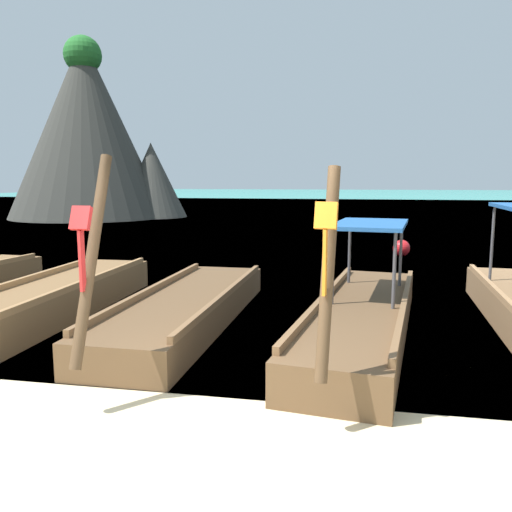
{
  "coord_description": "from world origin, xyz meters",
  "views": [
    {
      "loc": [
        1.38,
        -3.74,
        2.33
      ],
      "look_at": [
        0.0,
        3.39,
        1.25
      ],
      "focal_mm": 36.28,
      "sensor_mm": 36.0,
      "label": 1
    }
  ],
  "objects_px": {
    "mooring_buoy_near": "(401,248)",
    "longtail_boat_red_ribbon": "(187,308)",
    "longtail_boat_orange_ribbon": "(362,316)",
    "longtail_boat_yellow_ribbon": "(57,297)",
    "karst_rock": "(91,132)"
  },
  "relations": [
    {
      "from": "longtail_boat_red_ribbon",
      "to": "longtail_boat_yellow_ribbon",
      "type": "bearing_deg",
      "value": 176.46
    },
    {
      "from": "longtail_boat_yellow_ribbon",
      "to": "mooring_buoy_near",
      "type": "distance_m",
      "value": 10.43
    },
    {
      "from": "karst_rock",
      "to": "mooring_buoy_near",
      "type": "xyz_separation_m",
      "value": [
        17.47,
        -13.77,
        -4.95
      ]
    },
    {
      "from": "longtail_boat_yellow_ribbon",
      "to": "mooring_buoy_near",
      "type": "relative_size",
      "value": 11.26
    },
    {
      "from": "longtail_boat_yellow_ribbon",
      "to": "longtail_boat_orange_ribbon",
      "type": "height_order",
      "value": "longtail_boat_yellow_ribbon"
    },
    {
      "from": "longtail_boat_yellow_ribbon",
      "to": "mooring_buoy_near",
      "type": "bearing_deg",
      "value": 51.69
    },
    {
      "from": "longtail_boat_yellow_ribbon",
      "to": "longtail_boat_red_ribbon",
      "type": "relative_size",
      "value": 0.93
    },
    {
      "from": "longtail_boat_orange_ribbon",
      "to": "mooring_buoy_near",
      "type": "distance_m",
      "value": 8.59
    },
    {
      "from": "longtail_boat_red_ribbon",
      "to": "karst_rock",
      "type": "relative_size",
      "value": 0.57
    },
    {
      "from": "longtail_boat_yellow_ribbon",
      "to": "longtail_boat_orange_ribbon",
      "type": "bearing_deg",
      "value": -3.38
    },
    {
      "from": "mooring_buoy_near",
      "to": "longtail_boat_red_ribbon",
      "type": "bearing_deg",
      "value": -115.95
    },
    {
      "from": "longtail_boat_orange_ribbon",
      "to": "karst_rock",
      "type": "xyz_separation_m",
      "value": [
        -16.21,
        22.27,
        4.9
      ]
    },
    {
      "from": "longtail_boat_red_ribbon",
      "to": "longtail_boat_orange_ribbon",
      "type": "relative_size",
      "value": 1.01
    },
    {
      "from": "longtail_boat_red_ribbon",
      "to": "mooring_buoy_near",
      "type": "distance_m",
      "value": 9.27
    },
    {
      "from": "longtail_boat_yellow_ribbon",
      "to": "karst_rock",
      "type": "distance_m",
      "value": 25.05
    }
  ]
}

